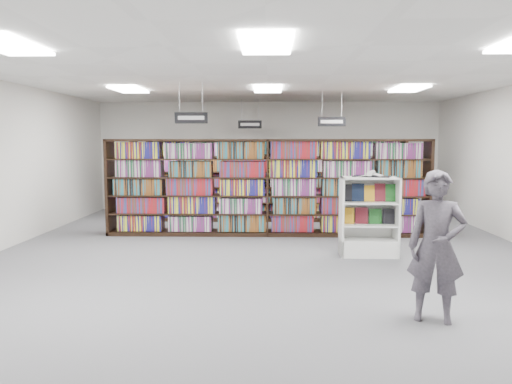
{
  "coord_description": "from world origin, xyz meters",
  "views": [
    {
      "loc": [
        0.04,
        -8.84,
        2.06
      ],
      "look_at": [
        -0.21,
        0.5,
        1.1
      ],
      "focal_mm": 35.0,
      "sensor_mm": 36.0,
      "label": 1
    }
  ],
  "objects_px": {
    "endcap_display": "(368,229)",
    "shopper": "(437,246)",
    "bookshelf_row_near": "(268,187)",
    "open_book": "(372,175)"
  },
  "relations": [
    {
      "from": "bookshelf_row_near",
      "to": "open_book",
      "type": "xyz_separation_m",
      "value": [
        1.87,
        -1.9,
        0.4
      ]
    },
    {
      "from": "open_book",
      "to": "shopper",
      "type": "relative_size",
      "value": 0.43
    },
    {
      "from": "bookshelf_row_near",
      "to": "endcap_display",
      "type": "xyz_separation_m",
      "value": [
        1.82,
        -1.94,
        -0.57
      ]
    },
    {
      "from": "bookshelf_row_near",
      "to": "shopper",
      "type": "height_order",
      "value": "bookshelf_row_near"
    },
    {
      "from": "endcap_display",
      "to": "shopper",
      "type": "bearing_deg",
      "value": -86.95
    },
    {
      "from": "shopper",
      "to": "bookshelf_row_near",
      "type": "bearing_deg",
      "value": 127.41
    },
    {
      "from": "endcap_display",
      "to": "bookshelf_row_near",
      "type": "bearing_deg",
      "value": 134.32
    },
    {
      "from": "shopper",
      "to": "open_book",
      "type": "bearing_deg",
      "value": 108.23
    },
    {
      "from": "bookshelf_row_near",
      "to": "endcap_display",
      "type": "relative_size",
      "value": 4.92
    },
    {
      "from": "open_book",
      "to": "shopper",
      "type": "height_order",
      "value": "shopper"
    }
  ]
}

